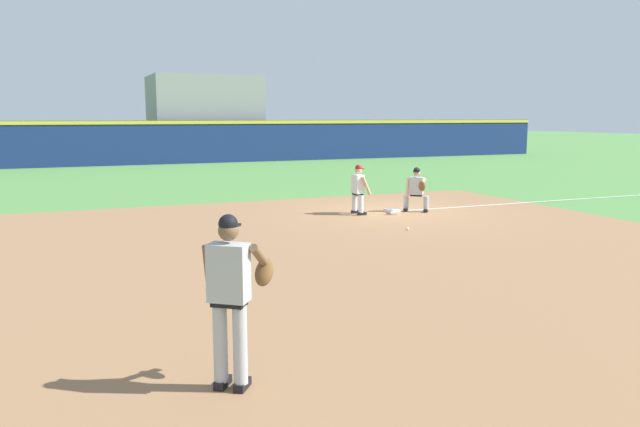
{
  "coord_description": "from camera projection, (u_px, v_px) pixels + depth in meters",
  "views": [
    {
      "loc": [
        -9.2,
        -16.2,
        2.83
      ],
      "look_at": [
        -5.36,
        -7.1,
        1.29
      ],
      "focal_mm": 35.0,
      "sensor_mm": 36.0,
      "label": 1
    }
  ],
  "objects": [
    {
      "name": "first_baseman",
      "position": [
        417.0,
        188.0,
        18.57
      ],
      "size": [
        0.71,
        1.09,
        1.34
      ],
      "color": "black",
      "rests_on": "ground"
    },
    {
      "name": "first_base_bag",
      "position": [
        392.0,
        210.0,
        18.71
      ],
      "size": [
        0.38,
        0.38,
        0.09
      ],
      "primitive_type": "cube",
      "color": "white",
      "rests_on": "ground"
    },
    {
      "name": "outfield_wall",
      "position": [
        217.0,
        140.0,
        38.53
      ],
      "size": [
        48.0,
        0.54,
        2.6
      ],
      "color": "navy",
      "rests_on": "ground"
    },
    {
      "name": "stadium_seating_block",
      "position": [
        205.0,
        118.0,
        41.34
      ],
      "size": [
        6.9,
        5.05,
        5.45
      ],
      "color": "gray",
      "rests_on": "ground"
    },
    {
      "name": "pitcher",
      "position": [
        232.0,
        291.0,
        6.41
      ],
      "size": [
        0.85,
        0.55,
        1.86
      ],
      "color": "black",
      "rests_on": "ground"
    },
    {
      "name": "foul_line_stripe",
      "position": [
        558.0,
        200.0,
        21.18
      ],
      "size": [
        12.84,
        0.1,
        0.0
      ],
      "primitive_type": "cube",
      "color": "white",
      "rests_on": "ground"
    },
    {
      "name": "baseball",
      "position": [
        408.0,
        229.0,
        15.69
      ],
      "size": [
        0.07,
        0.07,
        0.07
      ],
      "primitive_type": "sphere",
      "color": "white",
      "rests_on": "ground"
    },
    {
      "name": "ground_plane",
      "position": [
        392.0,
        212.0,
        18.71
      ],
      "size": [
        160.0,
        160.0,
        0.0
      ],
      "primitive_type": "plane",
      "color": "#518942"
    },
    {
      "name": "infield_dirt_patch",
      "position": [
        351.0,
        258.0,
        12.63
      ],
      "size": [
        18.0,
        18.0,
        0.01
      ],
      "primitive_type": "cube",
      "color": "#936B47",
      "rests_on": "ground"
    },
    {
      "name": "baserunner",
      "position": [
        358.0,
        187.0,
        18.12
      ],
      "size": [
        0.44,
        0.6,
        1.46
      ],
      "color": "black",
      "rests_on": "ground"
    }
  ]
}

